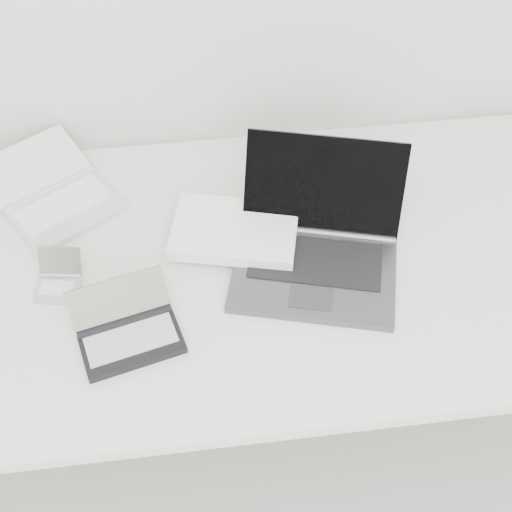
{
  "coord_description": "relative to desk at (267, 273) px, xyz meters",
  "views": [
    {
      "loc": [
        -0.15,
        0.59,
        1.88
      ],
      "look_at": [
        -0.03,
        1.51,
        0.79
      ],
      "focal_mm": 50.0,
      "sensor_mm": 36.0,
      "label": 1
    }
  ],
  "objects": [
    {
      "name": "pda_silver",
      "position": [
        -0.43,
        -0.02,
        0.06
      ],
      "size": [
        0.1,
        0.11,
        0.07
      ],
      "rotation": [
        0.0,
        0.0,
        -0.16
      ],
      "color": "silver",
      "rests_on": "desk"
    },
    {
      "name": "palmtop_charcoal",
      "position": [
        -0.29,
        -0.17,
        0.07
      ],
      "size": [
        0.22,
        0.2,
        0.09
      ],
      "rotation": [
        0.0,
        0.0,
        0.25
      ],
      "color": "black",
      "rests_on": "desk"
    },
    {
      "name": "desk",
      "position": [
        0.0,
        0.0,
        0.0
      ],
      "size": [
        1.6,
        0.8,
        0.73
      ],
      "color": "white",
      "rests_on": "ground"
    },
    {
      "name": "netbook_open_white",
      "position": [
        -0.45,
        0.22,
        0.06
      ],
      "size": [
        0.35,
        0.37,
        0.06
      ],
      "rotation": [
        0.0,
        0.0,
        0.56
      ],
      "color": "silver",
      "rests_on": "desk"
    },
    {
      "name": "laptop_large",
      "position": [
        0.04,
        0.01,
        0.08
      ],
      "size": [
        0.52,
        0.4,
        0.21
      ],
      "rotation": [
        0.0,
        0.0,
        -0.27
      ],
      "color": "#525456",
      "rests_on": "desk"
    }
  ]
}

